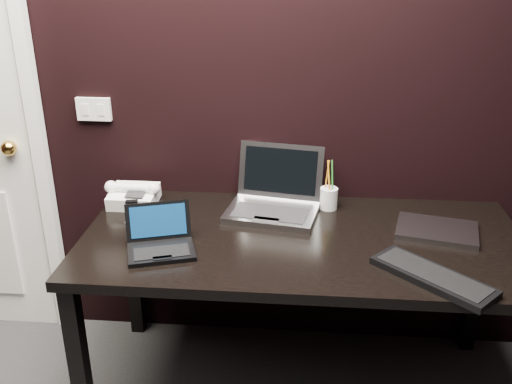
# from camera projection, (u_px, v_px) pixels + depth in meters

# --- Properties ---
(wall_back) EXTENTS (4.00, 0.00, 4.00)m
(wall_back) POSITION_uv_depth(u_px,v_px,m) (235.00, 69.00, 2.36)
(wall_back) COLOR black
(wall_back) RESTS_ON ground
(wall_switch) EXTENTS (0.15, 0.02, 0.10)m
(wall_switch) POSITION_uv_depth(u_px,v_px,m) (94.00, 109.00, 2.47)
(wall_switch) COLOR silver
(wall_switch) RESTS_ON wall_back
(desk) EXTENTS (1.70, 0.80, 0.74)m
(desk) POSITION_uv_depth(u_px,v_px,m) (302.00, 255.00, 2.22)
(desk) COLOR black
(desk) RESTS_ON ground
(netbook) EXTENTS (0.29, 0.27, 0.15)m
(netbook) POSITION_uv_depth(u_px,v_px,m) (160.00, 242.00, 2.09)
(netbook) COLOR black
(netbook) RESTS_ON desk
(silver_laptop) EXTENTS (0.42, 0.39, 0.25)m
(silver_laptop) POSITION_uv_depth(u_px,v_px,m) (274.00, 201.00, 2.39)
(silver_laptop) COLOR #A5A5AA
(silver_laptop) RESTS_ON desk
(ext_keyboard) EXTENTS (0.40, 0.39, 0.03)m
(ext_keyboard) POSITION_uv_depth(u_px,v_px,m) (433.00, 276.00, 1.90)
(ext_keyboard) COLOR black
(ext_keyboard) RESTS_ON desk
(closed_laptop) EXTENTS (0.35, 0.28, 0.02)m
(closed_laptop) POSITION_uv_depth(u_px,v_px,m) (437.00, 230.00, 2.22)
(closed_laptop) COLOR #9D9CA2
(closed_laptop) RESTS_ON desk
(desk_phone) EXTENTS (0.24, 0.18, 0.12)m
(desk_phone) POSITION_uv_depth(u_px,v_px,m) (134.00, 195.00, 2.45)
(desk_phone) COLOR white
(desk_phone) RESTS_ON desk
(mobile_phone) EXTENTS (0.07, 0.06, 0.10)m
(mobile_phone) POSITION_uv_depth(u_px,v_px,m) (133.00, 216.00, 2.28)
(mobile_phone) COLOR black
(mobile_phone) RESTS_ON desk
(pen_cup) EXTENTS (0.08, 0.08, 0.22)m
(pen_cup) POSITION_uv_depth(u_px,v_px,m) (329.00, 197.00, 2.41)
(pen_cup) COLOR silver
(pen_cup) RESTS_ON desk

